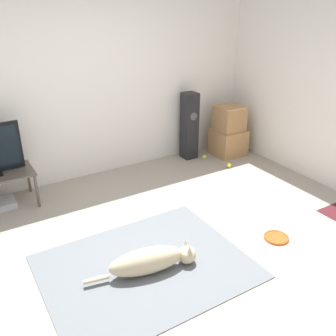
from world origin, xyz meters
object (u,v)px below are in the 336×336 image
Objects in this scene: frisbee at (276,237)px; tennis_ball_near_speaker at (229,165)px; dog at (152,260)px; tennis_ball_by_boxes at (205,157)px; cardboard_box_upper at (229,118)px; floor_speaker at (189,126)px; game_console at (0,204)px; cardboard_box_lower at (228,142)px.

frisbee is 3.87× the size of tennis_ball_near_speaker.
dog reaches higher than tennis_ball_by_boxes.
dog is at bearing -142.45° from cardboard_box_upper.
tennis_ball_near_speaker is at bearing -75.96° from tennis_ball_by_boxes.
floor_speaker reaches higher than tennis_ball_near_speaker.
game_console is at bearing 116.85° from dog.
frisbee is 3.20m from game_console.
game_console is at bearing 177.93° from cardboard_box_upper.
floor_speaker reaches higher than cardboard_box_lower.
cardboard_box_upper reaches higher than tennis_ball_by_boxes.
cardboard_box_upper is 0.76m from tennis_ball_near_speaker.
frisbee is 2.37m from cardboard_box_upper.
cardboard_box_upper reaches higher than tennis_ball_near_speaker.
floor_speaker is 0.84m from tennis_ball_near_speaker.
cardboard_box_lower is at bearing 24.74° from cardboard_box_upper.
cardboard_box_upper reaches higher than dog.
frisbee is 0.65× the size of cardboard_box_upper.
cardboard_box_lower is at bearing -3.83° from tennis_ball_by_boxes.
dog is 2.52m from tennis_ball_near_speaker.
tennis_ball_by_boxes is (-0.42, 0.03, -0.56)m from cardboard_box_upper.
floor_speaker reaches higher than frisbee.
tennis_ball_by_boxes is (0.17, -0.19, -0.48)m from floor_speaker.
floor_speaker is at bearing 79.09° from frisbee.
dog reaches higher than game_console.
game_console is at bearing 137.19° from frisbee.
game_console reaches higher than tennis_ball_by_boxes.
cardboard_box_lower is 0.39m from cardboard_box_upper.
game_console is at bearing 178.28° from tennis_ball_by_boxes.
cardboard_box_upper is 5.94× the size of tennis_ball_by_boxes.
cardboard_box_lower is 0.70m from floor_speaker.
floor_speaker reaches higher than cardboard_box_upper.
cardboard_box_upper is 1.11× the size of game_console.
cardboard_box_upper is (-0.01, -0.00, 0.39)m from cardboard_box_lower.
cardboard_box_upper is 5.94× the size of tennis_ball_near_speaker.
cardboard_box_upper is 3.42m from game_console.
tennis_ball_near_speaker is at bearing -126.81° from cardboard_box_lower.
game_console is (-2.95, 0.09, 0.00)m from tennis_ball_by_boxes.
floor_speaker is (0.44, 2.27, 0.50)m from frisbee.
dog is 3.04m from cardboard_box_upper.
dog is at bearing -136.51° from tennis_ball_by_boxes.
dog is at bearing -131.19° from floor_speaker.
tennis_ball_by_boxes is 0.46m from tennis_ball_near_speaker.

